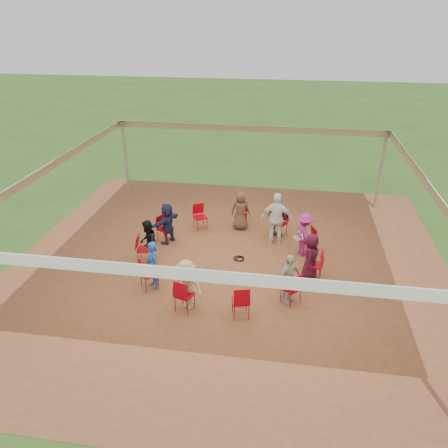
# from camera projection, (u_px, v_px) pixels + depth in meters

# --- Properties ---
(ground) EXTENTS (80.00, 80.00, 0.00)m
(ground) POSITION_uv_depth(u_px,v_px,m) (229.00, 264.00, 13.23)
(ground) COLOR #2B4F18
(ground) RESTS_ON ground
(dirt_patch) EXTENTS (13.00, 13.00, 0.00)m
(dirt_patch) POSITION_uv_depth(u_px,v_px,m) (229.00, 263.00, 13.23)
(dirt_patch) COLOR brown
(dirt_patch) RESTS_ON ground
(tent) EXTENTS (10.33, 10.33, 3.00)m
(tent) POSITION_uv_depth(u_px,v_px,m) (229.00, 191.00, 12.19)
(tent) COLOR #B2B2B7
(tent) RESTS_ON ground
(chair_0) EXTENTS (0.57, 0.56, 0.90)m
(chair_0) POSITION_uv_depth(u_px,v_px,m) (307.00, 241.00, 13.60)
(chair_0) COLOR #9D000C
(chair_0) RESTS_ON ground
(chair_1) EXTENTS (0.59, 0.60, 0.90)m
(chair_1) POSITION_uv_depth(u_px,v_px,m) (280.00, 224.00, 14.70)
(chair_1) COLOR #9D000C
(chair_1) RESTS_ON ground
(chair_2) EXTENTS (0.43, 0.45, 0.90)m
(chair_2) POSITION_uv_depth(u_px,v_px,m) (241.00, 216.00, 15.28)
(chair_2) COLOR #9D000C
(chair_2) RESTS_ON ground
(chair_3) EXTENTS (0.59, 0.59, 0.90)m
(chair_3) POSITION_uv_depth(u_px,v_px,m) (200.00, 217.00, 15.14)
(chair_3) COLOR #9D000C
(chair_3) RESTS_ON ground
(chair_4) EXTENTS (0.58, 0.57, 0.90)m
(chair_4) POSITION_uv_depth(u_px,v_px,m) (165.00, 229.00, 14.34)
(chair_4) COLOR #9D000C
(chair_4) RESTS_ON ground
(chair_5) EXTENTS (0.49, 0.47, 0.90)m
(chair_5) POSITION_uv_depth(u_px,v_px,m) (145.00, 249.00, 13.12)
(chair_5) COLOR #9D000C
(chair_5) RESTS_ON ground
(chair_6) EXTENTS (0.61, 0.60, 0.90)m
(chair_6) POSITION_uv_depth(u_px,v_px,m) (149.00, 274.00, 11.87)
(chair_6) COLOR #9D000C
(chair_6) RESTS_ON ground
(chair_7) EXTENTS (0.53, 0.55, 0.90)m
(chair_7) POSITION_uv_depth(u_px,v_px,m) (185.00, 295.00, 11.00)
(chair_7) COLOR #9D000C
(chair_7) RESTS_ON ground
(chair_8) EXTENTS (0.52, 0.53, 0.90)m
(chair_8) POSITION_uv_depth(u_px,v_px,m) (241.00, 301.00, 10.77)
(chair_8) COLOR #9D000C
(chair_8) RESTS_ON ground
(chair_9) EXTENTS (0.61, 0.61, 0.90)m
(chair_9) POSITION_uv_depth(u_px,v_px,m) (291.00, 289.00, 11.26)
(chair_9) COLOR #9D000C
(chair_9) RESTS_ON ground
(chair_10) EXTENTS (0.50, 0.49, 0.90)m
(chair_10) POSITION_uv_depth(u_px,v_px,m) (314.00, 265.00, 12.31)
(chair_10) COLOR #9D000C
(chair_10) RESTS_ON ground
(person_seated_0) EXTENTS (0.76, 0.99, 1.38)m
(person_seated_0) POSITION_uv_depth(u_px,v_px,m) (305.00, 234.00, 13.46)
(person_seated_0) COLOR #8C2275
(person_seated_0) RESTS_ON ground
(person_seated_1) EXTENTS (0.90, 0.79, 1.38)m
(person_seated_1) POSITION_uv_depth(u_px,v_px,m) (278.00, 218.00, 14.51)
(person_seated_1) COLOR #244633
(person_seated_1) RESTS_ON ground
(person_seated_2) EXTENTS (0.68, 0.39, 1.38)m
(person_seated_2) POSITION_uv_depth(u_px,v_px,m) (241.00, 211.00, 15.06)
(person_seated_2) COLOR brown
(person_seated_2) RESTS_ON ground
(person_seated_3) EXTENTS (0.99, 1.36, 1.38)m
(person_seated_3) POSITION_uv_depth(u_px,v_px,m) (167.00, 223.00, 14.17)
(person_seated_3) COLOR #1E2246
(person_seated_3) RESTS_ON ground
(person_seated_4) EXTENTS (0.46, 0.71, 1.38)m
(person_seated_4) POSITION_uv_depth(u_px,v_px,m) (148.00, 242.00, 13.01)
(person_seated_4) COLOR black
(person_seated_4) RESTS_ON ground
(person_seated_5) EXTENTS (0.57, 0.60, 1.38)m
(person_seated_5) POSITION_uv_depth(u_px,v_px,m) (153.00, 265.00, 11.82)
(person_seated_5) COLOR #204CAC
(person_seated_5) RESTS_ON ground
(person_seated_6) EXTENTS (0.98, 0.69, 1.38)m
(person_seated_6) POSITION_uv_depth(u_px,v_px,m) (187.00, 285.00, 10.99)
(person_seated_6) COLOR tan
(person_seated_6) RESTS_ON ground
(person_seated_7) EXTENTS (0.85, 0.88, 1.38)m
(person_seated_7) POSITION_uv_depth(u_px,v_px,m) (288.00, 279.00, 11.23)
(person_seated_7) COLOR #BBB6A6
(person_seated_7) RESTS_ON ground
(person_seated_8) EXTENTS (0.48, 0.73, 1.38)m
(person_seated_8) POSITION_uv_depth(u_px,v_px,m) (311.00, 257.00, 12.24)
(person_seated_8) COLOR #390B1E
(person_seated_8) RESTS_ON ground
(standing_person) EXTENTS (1.04, 0.55, 1.75)m
(standing_person) POSITION_uv_depth(u_px,v_px,m) (277.00, 219.00, 14.03)
(standing_person) COLOR white
(standing_person) RESTS_ON ground
(cable_coil) EXTENTS (0.44, 0.44, 0.03)m
(cable_coil) POSITION_uv_depth(u_px,v_px,m) (239.00, 259.00, 13.45)
(cable_coil) COLOR black
(cable_coil) RESTS_ON ground
(laptop) EXTENTS (0.34, 0.37, 0.21)m
(laptop) POSITION_uv_depth(u_px,v_px,m) (299.00, 236.00, 13.45)
(laptop) COLOR #B7B7BC
(laptop) RESTS_ON ground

